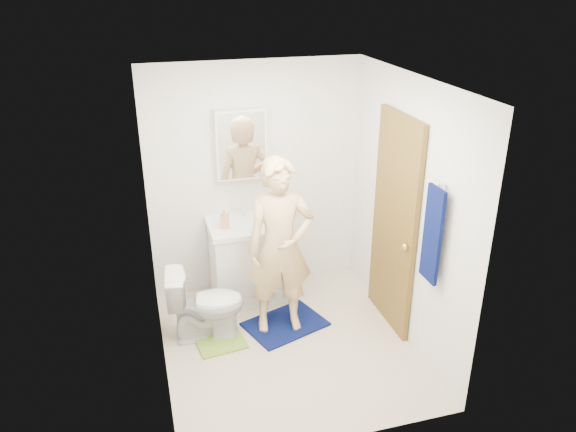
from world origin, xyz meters
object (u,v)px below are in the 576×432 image
object	(u,v)px
soap_dispenser	(225,218)
man	(280,247)
medicine_cabinet	(241,144)
toothbrush_cup	(268,210)
toilet	(206,304)
towel	(432,235)
vanity_cabinet	(249,263)

from	to	relation	value
soap_dispenser	man	size ratio (longest dim) A/B	0.11
medicine_cabinet	toothbrush_cup	xyz separation A→B (m)	(0.25, -0.09, -0.70)
toilet	man	size ratio (longest dim) A/B	0.42
medicine_cabinet	towel	bearing A→B (deg)	-55.39
medicine_cabinet	toothbrush_cup	bearing A→B (deg)	-19.23
vanity_cabinet	towel	size ratio (longest dim) A/B	1.00
towel	toothbrush_cup	world-z (taller)	towel
vanity_cabinet	soap_dispenser	xyz separation A→B (m)	(-0.24, -0.04, 0.54)
medicine_cabinet	soap_dispenser	distance (m)	0.75
toilet	toothbrush_cup	bearing A→B (deg)	-41.82
toilet	toothbrush_cup	size ratio (longest dim) A/B	5.41
toilet	vanity_cabinet	bearing A→B (deg)	-37.14
medicine_cabinet	vanity_cabinet	bearing A→B (deg)	-90.00
toothbrush_cup	towel	bearing A→B (deg)	-60.11
medicine_cabinet	man	size ratio (longest dim) A/B	0.42
toilet	soap_dispenser	size ratio (longest dim) A/B	3.72
toilet	soap_dispenser	xyz separation A→B (m)	(0.30, 0.53, 0.59)
toilet	toothbrush_cup	xyz separation A→B (m)	(0.78, 0.71, 0.55)
towel	man	distance (m)	1.38
vanity_cabinet	medicine_cabinet	size ratio (longest dim) A/B	1.14
vanity_cabinet	soap_dispenser	size ratio (longest dim) A/B	4.24
medicine_cabinet	soap_dispenser	bearing A→B (deg)	-131.92
vanity_cabinet	toilet	bearing A→B (deg)	-132.91
medicine_cabinet	toilet	distance (m)	1.57
vanity_cabinet	man	world-z (taller)	man
soap_dispenser	toilet	bearing A→B (deg)	-118.95
vanity_cabinet	toothbrush_cup	distance (m)	0.58
toilet	soap_dispenser	bearing A→B (deg)	-23.18
medicine_cabinet	towel	distance (m)	2.11
man	toilet	bearing A→B (deg)	-179.11
towel	toothbrush_cup	size ratio (longest dim) A/B	6.17
soap_dispenser	vanity_cabinet	bearing A→B (deg)	9.40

